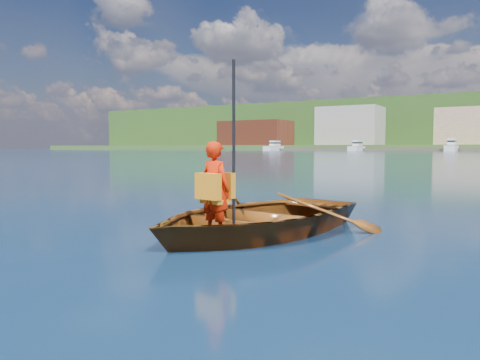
# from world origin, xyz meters

# --- Properties ---
(ground) EXTENTS (600.00, 600.00, 0.00)m
(ground) POSITION_xyz_m (0.00, 0.00, 0.00)
(ground) COLOR #13233B
(ground) RESTS_ON ground
(rowboat) EXTENTS (3.19, 3.97, 0.73)m
(rowboat) POSITION_xyz_m (-0.26, -0.81, 0.22)
(rowboat) COLOR brown
(rowboat) RESTS_ON ground
(child_paddler) EXTENTS (0.45, 0.39, 2.04)m
(child_paddler) POSITION_xyz_m (-0.29, -1.73, 0.67)
(child_paddler) COLOR red
(child_paddler) RESTS_ON ground
(waterfront_buildings) EXTENTS (202.00, 16.00, 14.00)m
(waterfront_buildings) POSITION_xyz_m (-7.74, 165.00, 7.74)
(waterfront_buildings) COLOR brown
(waterfront_buildings) RESTS_ON ground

